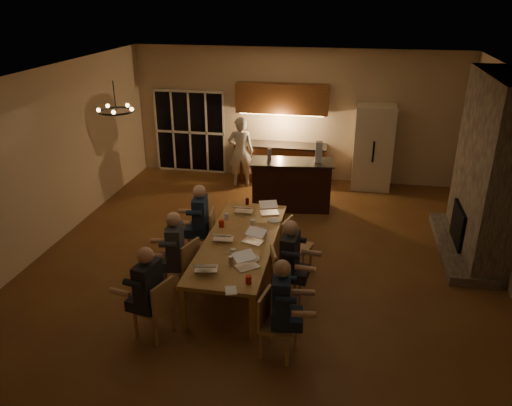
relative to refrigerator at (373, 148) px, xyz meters
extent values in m
plane|color=brown|center=(-1.90, -4.15, -1.00)|extent=(9.00, 9.00, 0.00)
cube|color=#C6B18C|center=(-1.90, 0.37, 0.60)|extent=(8.00, 0.04, 3.20)
cube|color=#C6B18C|center=(-5.92, -4.15, 0.60)|extent=(0.04, 9.00, 3.20)
cube|color=white|center=(-1.90, -4.15, 2.22)|extent=(8.00, 9.00, 0.04)
cube|color=black|center=(-4.60, 0.32, 0.05)|extent=(1.86, 0.08, 2.10)
cube|color=#6E6656|center=(1.80, -2.95, 0.60)|extent=(0.58, 2.50, 3.20)
cube|color=beige|center=(0.00, 0.00, 0.00)|extent=(0.90, 0.68, 2.00)
cube|color=#A67F42|center=(-2.16, -4.72, -0.62)|extent=(1.10, 2.98, 0.75)
cube|color=black|center=(-1.72, -1.61, -0.46)|extent=(1.82, 0.87, 1.08)
imported|color=silver|center=(-3.09, -0.47, -0.15)|extent=(0.68, 0.51, 1.70)
torus|color=black|center=(-4.04, -4.74, 1.75)|extent=(0.54, 0.54, 0.03)
cylinder|color=silver|center=(-2.16, -5.21, -0.20)|extent=(0.08, 0.08, 0.10)
cylinder|color=silver|center=(-2.07, -4.15, -0.20)|extent=(0.08, 0.08, 0.10)
cylinder|color=silver|center=(-2.56, -3.98, -0.20)|extent=(0.08, 0.08, 0.10)
cylinder|color=#B91E0C|center=(-1.77, -5.95, -0.19)|extent=(0.08, 0.08, 0.12)
cylinder|color=#B91E0C|center=(-2.57, -4.31, -0.19)|extent=(0.09, 0.09, 0.12)
cylinder|color=#B2B2B7|center=(-2.13, -5.47, -0.19)|extent=(0.06, 0.06, 0.12)
cylinder|color=#3F0F0C|center=(-2.34, -3.30, -0.19)|extent=(0.06, 0.06, 0.12)
cylinder|color=#B2B2B7|center=(-1.80, -4.44, -0.19)|extent=(0.06, 0.06, 0.12)
cylinder|color=silver|center=(-1.87, -5.29, -0.24)|extent=(0.26, 0.26, 0.02)
cylinder|color=silver|center=(-2.45, -5.69, -0.24)|extent=(0.23, 0.23, 0.02)
cylinder|color=silver|center=(-1.74, -3.91, -0.24)|extent=(0.23, 0.23, 0.02)
cube|color=white|center=(-1.96, -6.17, -0.24)|extent=(0.21, 0.25, 0.01)
cylinder|color=#99999E|center=(-2.21, -1.60, 0.20)|extent=(0.09, 0.09, 0.24)
cube|color=silver|center=(-1.17, -1.56, 0.30)|extent=(0.16, 0.16, 0.45)
camera|label=1|loc=(-0.57, -11.62, 3.43)|focal=35.00mm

